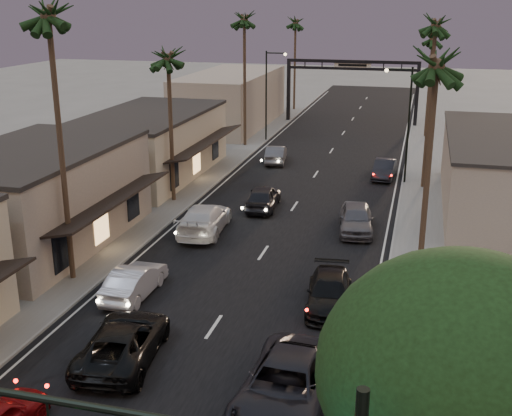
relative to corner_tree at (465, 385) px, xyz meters
The scene contains 28 objects.
ground 34.43m from the corner_tree, 106.23° to the left, with size 200.00×200.00×0.00m, color slate.
road 39.19m from the corner_tree, 104.16° to the left, with size 14.00×120.00×0.02m, color black.
sidewalk_left 48.78m from the corner_tree, 113.07° to the left, with size 5.00×92.00×0.12m, color slate.
sidewalk_right 44.94m from the corner_tree, 89.97° to the left, with size 5.00×92.00×0.12m, color slate.
storefront_mid 29.32m from the corner_tree, 140.47° to the left, with size 8.00×14.00×5.50m, color gray.
storefront_far 41.37m from the corner_tree, 123.05° to the left, with size 8.00×16.00×5.00m, color #BAAD8E.
storefront_dist 61.86m from the corner_tree, 111.33° to the left, with size 8.00×20.00×6.00m, color gray.
building_right 33.05m from the corner_tree, 82.09° to the left, with size 8.00×18.00×5.00m, color gray.
corner_tree is the anchor object (origin of this frame).
arch 63.26m from the corner_tree, 98.62° to the left, with size 15.20×0.40×7.27m.
streetlight_right 37.64m from the corner_tree, 93.89° to the left, with size 2.13×0.30×9.00m.
streetlight_left 53.15m from the corner_tree, 107.97° to the left, with size 2.13×0.30×9.00m.
palm_lb 24.36m from the corner_tree, 141.17° to the left, with size 3.20×3.20×15.20m.
palm_lc 34.09m from the corner_tree, 122.34° to the left, with size 3.20×3.20×12.20m.
palm_ld 51.28m from the corner_tree, 110.81° to the left, with size 3.20×3.20×14.20m.
palm_ra 17.45m from the corner_tree, 93.03° to the left, with size 3.20×3.20×13.20m.
palm_rb 37.12m from the corner_tree, 91.37° to the left, with size 3.20×3.20×14.20m.
palm_rc 56.74m from the corner_tree, 90.89° to the left, with size 3.20×3.20×12.20m.
palm_far 72.96m from the corner_tree, 104.14° to the left, with size 3.20×3.20×13.20m.
oncoming_pickup 15.43m from the corner_tree, 146.20° to the left, with size 2.68×5.81×1.61m, color black.
oncoming_silver 20.31m from the corner_tree, 136.18° to the left, with size 1.62×4.64×1.53m, color #A6A5AB.
oncoming_white 27.31m from the corner_tree, 121.04° to the left, with size 2.47×6.07×1.76m, color silver.
oncoming_dgrey 31.14m from the corner_tree, 111.93° to the left, with size 1.95×4.84×1.65m, color black.
oncoming_grey_far 44.10m from the corner_tree, 108.07° to the left, with size 1.62×4.65×1.53m, color #4F5054.
curbside_near 9.81m from the corner_tree, 128.17° to the left, with size 2.96×6.43×1.79m, color black.
curbside_black 16.42m from the corner_tree, 108.21° to the left, with size 2.05×5.04×1.46m, color black.
curbside_grey 26.42m from the corner_tree, 100.65° to the left, with size 2.01×5.01×1.71m, color #525157.
curbside_far 39.32m from the corner_tree, 95.82° to the left, with size 1.58×4.53×1.49m, color black.
Camera 1 is at (8.17, -4.93, 13.66)m, focal length 45.00 mm.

